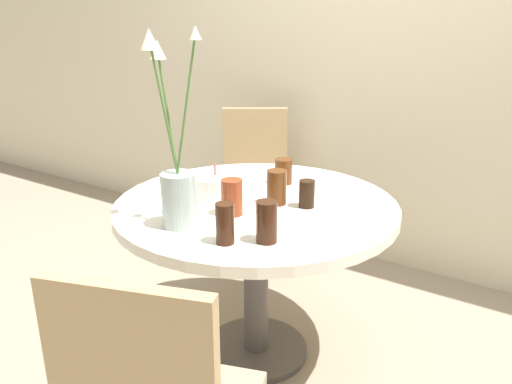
% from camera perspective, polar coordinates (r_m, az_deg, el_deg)
% --- Properties ---
extents(ground_plane, '(16.00, 16.00, 0.00)m').
position_cam_1_polar(ground_plane, '(2.31, -0.00, -17.74)').
color(ground_plane, gray).
extents(wall_back, '(8.00, 0.05, 2.60)m').
position_cam_1_polar(wall_back, '(2.91, 13.49, 16.96)').
color(wall_back, beige).
rests_on(wall_back, ground_plane).
extents(dining_table, '(1.11, 1.11, 0.70)m').
position_cam_1_polar(dining_table, '(2.01, -0.00, -4.32)').
color(dining_table, silver).
rests_on(dining_table, ground_plane).
extents(chair_left_flank, '(0.55, 0.55, 0.90)m').
position_cam_1_polar(chair_left_flank, '(2.91, -0.12, 1.55)').
color(chair_left_flank, '#9E896B').
rests_on(chair_left_flank, ground_plane).
extents(birthday_cake, '(0.20, 0.20, 0.13)m').
position_cam_1_polar(birthday_cake, '(2.02, -4.66, 0.74)').
color(birthday_cake, white).
rests_on(birthday_cake, dining_table).
extents(flower_vase, '(0.18, 0.15, 0.66)m').
position_cam_1_polar(flower_vase, '(1.70, -9.09, 1.58)').
color(flower_vase, '#9EB2AD').
rests_on(flower_vase, dining_table).
extents(side_plate, '(0.18, 0.18, 0.01)m').
position_cam_1_polar(side_plate, '(2.22, -1.64, 1.44)').
color(side_plate, white).
rests_on(side_plate, dining_table).
extents(drink_glass_0, '(0.06, 0.06, 0.11)m').
position_cam_1_polar(drink_glass_0, '(1.90, 5.83, -0.21)').
color(drink_glass_0, black).
rests_on(drink_glass_0, dining_table).
extents(drink_glass_1, '(0.07, 0.07, 0.14)m').
position_cam_1_polar(drink_glass_1, '(1.59, 1.23, -3.43)').
color(drink_glass_1, '#33190C').
rests_on(drink_glass_1, dining_table).
extents(drink_glass_2, '(0.08, 0.08, 0.13)m').
position_cam_1_polar(drink_glass_2, '(1.93, 2.37, 0.55)').
color(drink_glass_2, '#51280F').
rests_on(drink_glass_2, dining_table).
extents(drink_glass_3, '(0.08, 0.08, 0.13)m').
position_cam_1_polar(drink_glass_3, '(1.82, -2.75, -0.59)').
color(drink_glass_3, maroon).
rests_on(drink_glass_3, dining_table).
extents(drink_glass_4, '(0.06, 0.06, 0.13)m').
position_cam_1_polar(drink_glass_4, '(1.59, -3.57, -3.62)').
color(drink_glass_4, '#33190C').
rests_on(drink_glass_4, dining_table).
extents(drink_glass_5, '(0.08, 0.08, 0.11)m').
position_cam_1_polar(drink_glass_5, '(2.18, 3.15, 2.38)').
color(drink_glass_5, '#51280F').
rests_on(drink_glass_5, dining_table).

